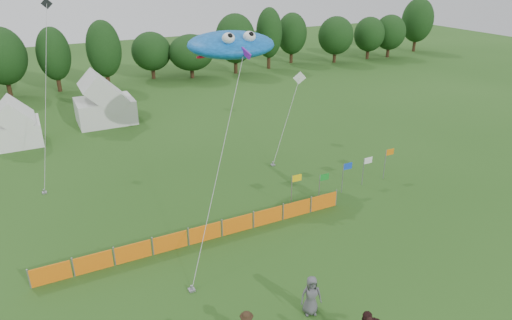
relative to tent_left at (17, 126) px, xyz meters
name	(u,v)px	position (x,y,z in m)	size (l,w,h in m)	color
ground	(317,315)	(11.17, -28.72, -1.63)	(160.00, 160.00, 0.00)	#234C16
treeline	(125,51)	(12.78, 16.21, 2.55)	(104.57, 8.78, 8.36)	#382314
tent_left	(17,126)	(0.00, 0.00, 0.00)	(3.66, 3.66, 3.23)	white
tent_right	(105,103)	(7.67, 2.47, 0.27)	(5.33, 4.26, 3.76)	silver
barrier_fence	(205,233)	(8.85, -20.97, -1.13)	(17.90, 0.06, 1.00)	orange
flag_row	(344,173)	(19.37, -19.65, -0.21)	(8.73, 0.68, 2.24)	gray
spectator_e	(311,295)	(11.00, -28.45, -0.67)	(0.94, 0.61, 1.93)	#515257
stingray_kite	(229,44)	(14.13, -12.85, 7.66)	(10.86, 19.38, 10.38)	blue
small_kite_white	(293,101)	(21.05, -10.01, 2.03)	(6.15, 5.50, 5.70)	white
small_kite_dark	(46,80)	(2.70, -6.22, 4.98)	(3.22, 8.12, 11.94)	black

